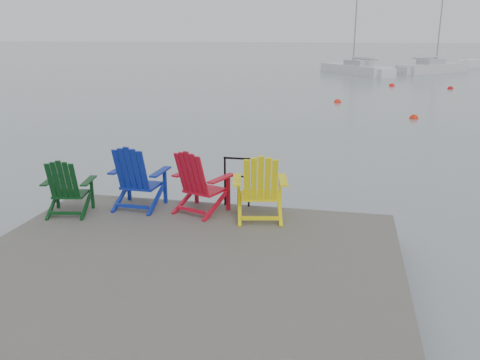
% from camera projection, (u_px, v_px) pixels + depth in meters
% --- Properties ---
extents(ground, '(400.00, 400.00, 0.00)m').
position_uv_depth(ground, '(182.00, 293.00, 7.14)').
color(ground, slate).
rests_on(ground, ground).
extents(dock, '(6.00, 5.00, 1.40)m').
position_uv_depth(dock, '(182.00, 271.00, 7.04)').
color(dock, '#2D2A28').
rests_on(dock, ground).
extents(handrail, '(0.48, 0.04, 0.90)m').
position_uv_depth(handrail, '(237.00, 177.00, 9.10)').
color(handrail, black).
rests_on(handrail, dock).
extents(chair_green, '(0.90, 0.85, 1.00)m').
position_uv_depth(chair_green, '(67.00, 186.00, 8.65)').
color(chair_green, black).
rests_on(chair_green, dock).
extents(chair_blue, '(0.94, 0.88, 1.15)m').
position_uv_depth(chair_blue, '(137.00, 177.00, 8.95)').
color(chair_blue, navy).
rests_on(chair_blue, dock).
extents(chair_red, '(1.07, 1.03, 1.12)m').
position_uv_depth(chair_red, '(199.00, 181.00, 8.74)').
color(chair_red, '#B10D21').
rests_on(chair_red, dock).
extents(chair_yellow, '(1.03, 0.97, 1.14)m').
position_uv_depth(chair_yellow, '(260.00, 187.00, 8.40)').
color(chair_yellow, yellow).
rests_on(chair_yellow, dock).
extents(sailboat_near, '(6.39, 7.93, 11.31)m').
position_uv_depth(sailboat_near, '(356.00, 70.00, 45.14)').
color(sailboat_near, silver).
rests_on(sailboat_near, ground).
extents(sailboat_mid, '(6.99, 7.07, 10.96)m').
position_uv_depth(sailboat_mid, '(433.00, 69.00, 46.75)').
color(sailboat_mid, '#BDBDC1').
rests_on(sailboat_mid, ground).
extents(buoy_a, '(0.38, 0.38, 0.38)m').
position_uv_depth(buoy_a, '(414.00, 119.00, 21.67)').
color(buoy_a, red).
rests_on(buoy_a, ground).
extents(buoy_b, '(0.38, 0.38, 0.38)m').
position_uv_depth(buoy_b, '(337.00, 103.00, 26.68)').
color(buoy_b, red).
rests_on(buoy_b, ground).
extents(buoy_c, '(0.38, 0.38, 0.38)m').
position_uv_depth(buoy_c, '(450.00, 89.00, 33.14)').
color(buoy_c, red).
rests_on(buoy_c, ground).
extents(buoy_d, '(0.40, 0.40, 0.40)m').
position_uv_depth(buoy_d, '(392.00, 86.00, 34.95)').
color(buoy_d, '#F60E0F').
rests_on(buoy_d, ground).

